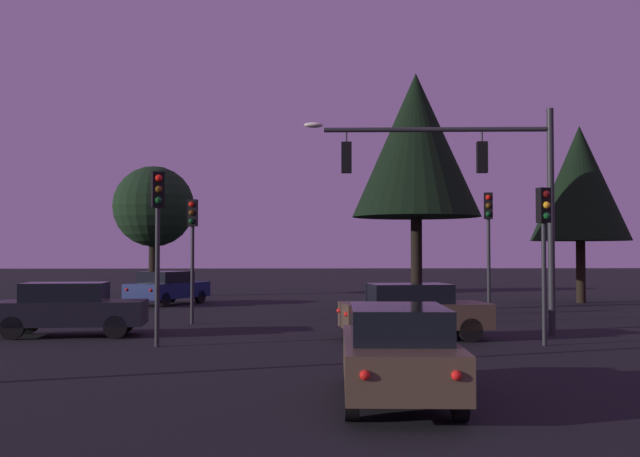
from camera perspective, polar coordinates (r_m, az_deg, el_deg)
ground_plane at (r=30.36m, az=1.18°, el=-6.29°), size 168.00×168.00×0.00m
traffic_signal_mast_arm at (r=22.46m, az=11.60°, el=3.69°), size 7.19×0.71×6.53m
traffic_light_corner_left at (r=20.30m, az=16.42°, el=-0.33°), size 0.36×0.38×4.03m
traffic_light_corner_right at (r=25.76m, az=-9.53°, el=-0.51°), size 0.34×0.37×4.15m
traffic_light_median at (r=19.67m, az=-12.04°, el=0.42°), size 0.36×0.38×4.42m
traffic_light_far_side at (r=26.52m, az=12.50°, el=-0.15°), size 0.35×0.38×4.41m
car_nearside_lane at (r=12.35m, az=5.85°, el=-9.14°), size 1.99×4.52×1.52m
car_crossing_left at (r=22.83m, az=-18.26°, el=-5.68°), size 4.32×2.00×1.52m
car_crossing_right at (r=21.03m, az=6.99°, el=-6.10°), size 4.16×2.15×1.52m
car_far_lane at (r=35.39m, az=-11.36°, el=-4.33°), size 3.57×4.48×1.52m
tree_behind_sign at (r=31.80m, az=7.20°, el=6.19°), size 5.28×5.28×9.79m
tree_left_far at (r=38.15m, az=18.87°, el=3.21°), size 4.63×4.63×8.40m
tree_center_horizon at (r=42.16m, az=-12.34°, el=1.59°), size 4.36×4.36×7.05m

